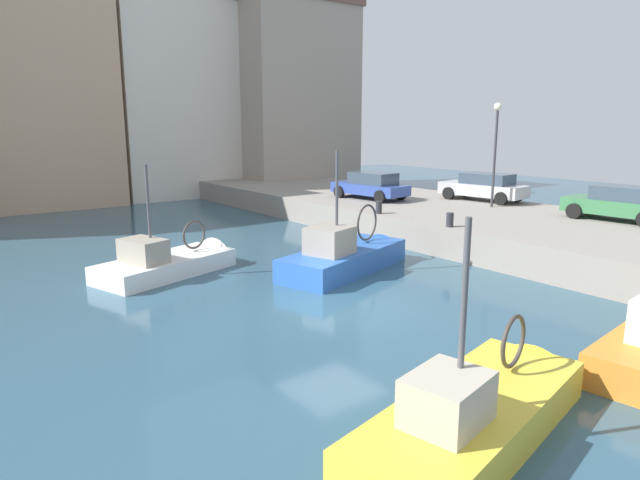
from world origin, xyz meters
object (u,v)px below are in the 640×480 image
Objects in this scene: parked_car_green at (620,203)px; mooring_bollard_mid at (379,207)px; fishing_boat_blue at (349,265)px; quay_streetlamp at (496,138)px; fishing_boat_yellow at (481,425)px; mooring_bollard_south at (450,220)px; parked_car_silver at (484,187)px; fishing_boat_white at (176,269)px; parked_car_blue at (371,185)px.

mooring_bollard_mid is (-6.60, 7.23, -0.45)m from parked_car_green.
quay_streetlamp is at bearing 7.40° from fishing_boat_blue.
fishing_boat_yellow is 12.74m from mooring_bollard_south.
fishing_boat_yellow reaches higher than parked_car_silver.
fishing_boat_blue is 10.87m from quay_streetlamp.
parked_car_silver reaches higher than mooring_bollard_mid.
parked_car_blue is at bearing 16.06° from fishing_boat_white.
parked_car_blue is 0.96× the size of parked_car_silver.
quay_streetlamp is at bearing -64.45° from parked_car_blue.
mooring_bollard_south is 1.00× the size of mooring_bollard_mid.
fishing_boat_blue is 11.87m from parked_car_silver.
fishing_boat_blue is at bearing -165.74° from parked_car_silver.
parked_car_silver is at bearing -43.83° from parked_car_blue.
fishing_boat_yellow is at bearing -144.02° from quay_streetlamp.
parked_car_silver is 8.11m from mooring_bollard_south.
parked_car_blue reaches higher than mooring_bollard_south.
quay_streetlamp reaches higher than mooring_bollard_mid.
mooring_bollard_mid is 0.11× the size of quay_streetlamp.
fishing_boat_white is 1.36× the size of parked_car_blue.
parked_car_blue is at bearing 53.31° from fishing_boat_yellow.
mooring_bollard_south is (4.24, -0.94, 1.34)m from fishing_boat_blue.
quay_streetlamp is (14.94, 10.84, 4.36)m from fishing_boat_yellow.
fishing_boat_blue is at bearing 158.93° from parked_car_green.
fishing_boat_yellow is at bearing -142.83° from parked_car_silver.
fishing_boat_blue reaches higher than fishing_boat_white.
fishing_boat_white is 10.69× the size of mooring_bollard_south.
parked_car_blue is at bearing 108.15° from parked_car_green.
mooring_bollard_mid is at bearing 53.64° from fishing_boat_yellow.
fishing_boat_blue reaches higher than parked_car_green.
parked_car_silver is 3.35m from quay_streetlamp.
parked_car_silver is 8.25× the size of mooring_bollard_mid.
parked_car_silver is (16.50, -0.45, 1.82)m from fishing_boat_white.
fishing_boat_white is at bearing 178.26° from mooring_bollard_mid.
fishing_boat_white is 16.60m from parked_car_silver.
quay_streetlamp is (5.65, 2.23, 2.98)m from mooring_bollard_south.
parked_car_green is at bearing -94.37° from parked_car_silver.
fishing_boat_white reaches higher than parked_car_green.
parked_car_green reaches higher than mooring_bollard_south.
mooring_bollard_south is (9.29, 8.62, 1.38)m from fishing_boat_yellow.
fishing_boat_blue is 4.55m from mooring_bollard_south.
quay_streetlamp is (-1.49, -1.61, 2.53)m from parked_car_silver.
fishing_boat_white reaches higher than mooring_bollard_south.
mooring_bollard_mid is at bearing 90.00° from mooring_bollard_south.
parked_car_silver is at bearing -1.56° from fishing_boat_white.
quay_streetlamp is (9.89, 1.28, 4.32)m from fishing_boat_blue.
parked_car_blue is 4.87m from mooring_bollard_mid.
parked_car_green is 6.09m from quay_streetlamp.
parked_car_blue is 1.05× the size of parked_car_green.
mooring_bollard_mid is (4.24, 3.06, 1.34)m from fishing_boat_blue.
parked_car_silver reaches higher than mooring_bollard_south.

